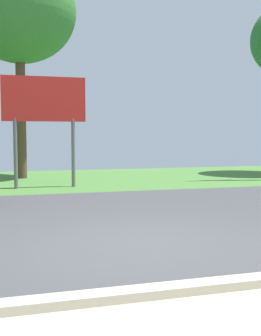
% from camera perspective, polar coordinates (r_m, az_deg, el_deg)
% --- Properties ---
extents(ground_plane, '(40.00, 22.00, 0.20)m').
position_cam_1_polar(ground_plane, '(9.33, -4.05, -6.16)').
color(ground_plane, '#424244').
extents(roadside_billboard, '(2.60, 0.12, 3.50)m').
position_cam_1_polar(roadside_billboard, '(13.61, -11.61, 8.08)').
color(roadside_billboard, slate).
rests_on(roadside_billboard, ground_plane).
extents(tree_center_back, '(4.30, 4.30, 8.31)m').
position_cam_1_polar(tree_center_back, '(17.43, -14.86, 19.80)').
color(tree_center_back, brown).
rests_on(tree_center_back, ground_plane).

